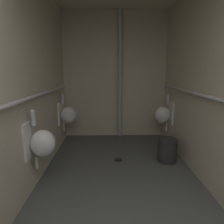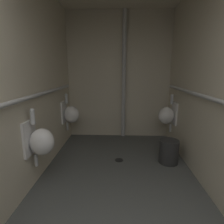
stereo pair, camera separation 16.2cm
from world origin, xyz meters
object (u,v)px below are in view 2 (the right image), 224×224
object	(u,v)px
urinal_left_mid	(40,141)
urinal_left_far	(71,114)
urinal_right_mid	(167,115)
standpipe_back_wall	(124,77)
waste_bin	(169,151)
floor_drain	(119,160)

from	to	relation	value
urinal_left_mid	urinal_left_far	world-z (taller)	same
urinal_right_mid	standpipe_back_wall	world-z (taller)	standpipe_back_wall
urinal_left_far	standpipe_back_wall	bearing A→B (deg)	21.94
urinal_left_mid	waste_bin	bearing A→B (deg)	21.11
floor_drain	waste_bin	distance (m)	0.84
urinal_left_mid	urinal_left_far	size ratio (longest dim) A/B	1.00
standpipe_back_wall	floor_drain	xyz separation A→B (m)	(-0.09, -1.14, -1.35)
standpipe_back_wall	waste_bin	size ratio (longest dim) A/B	6.81
urinal_left_mid	waste_bin	size ratio (longest dim) A/B	1.94
urinal_left_mid	urinal_right_mid	distance (m)	2.40
urinal_left_far	waste_bin	world-z (taller)	urinal_left_far
urinal_left_far	urinal_right_mid	size ratio (longest dim) A/B	1.00
urinal_left_mid	urinal_right_mid	size ratio (longest dim) A/B	1.00
floor_drain	waste_bin	xyz separation A→B (m)	(0.81, -0.04, 0.19)
floor_drain	urinal_left_mid	bearing A→B (deg)	-143.22
urinal_left_far	standpipe_back_wall	size ratio (longest dim) A/B	0.28
urinal_left_mid	waste_bin	xyz separation A→B (m)	(1.80, 0.69, -0.44)
urinal_left_far	waste_bin	bearing A→B (deg)	-22.56
urinal_left_mid	urinal_left_far	distance (m)	1.44
urinal_right_mid	waste_bin	distance (m)	0.86
standpipe_back_wall	waste_bin	distance (m)	1.80
urinal_left_mid	urinal_right_mid	bearing A→B (deg)	36.41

